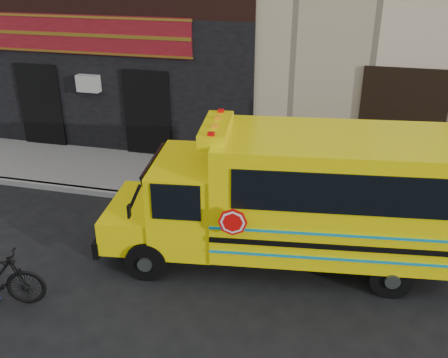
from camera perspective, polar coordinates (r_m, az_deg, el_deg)
ground at (r=10.23m, az=-3.00°, el=-10.29°), size 120.00×120.00×0.00m
curb at (r=12.34m, az=0.56°, el=-3.31°), size 40.00×0.20×0.15m
sidewalk at (r=13.64m, az=2.07°, el=-0.45°), size 40.00×3.00×0.15m
school_bus at (r=9.86m, az=8.31°, el=-1.79°), size 7.12×3.03×2.92m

